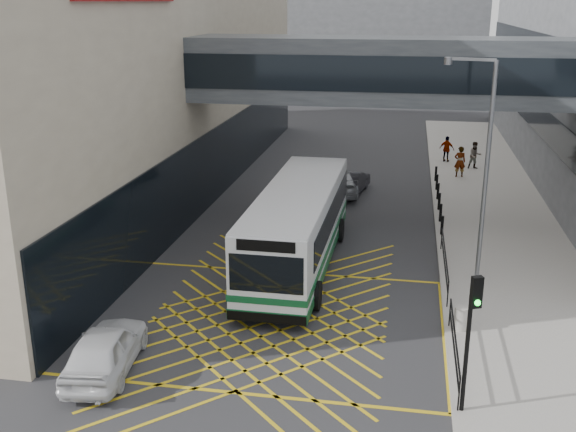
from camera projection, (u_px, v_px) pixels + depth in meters
The scene contains 18 objects.
ground at pixel (268, 322), 23.32m from camera, with size 120.00×120.00×0.00m, color #333335.
building_whsmith at pixel (19, 48), 38.91m from camera, with size 24.17×42.00×16.00m.
building_far at pixel (357, 16), 77.15m from camera, with size 28.00×16.00×18.00m, color slate.
skybridge at pixel (380, 70), 31.78m from camera, with size 20.00×4.10×3.00m.
pavement at pixel (491, 208), 35.84m from camera, with size 6.00×54.00×0.16m, color #A9A49B.
box_junction at pixel (268, 322), 23.32m from camera, with size 12.00×9.00×0.01m.
bus at pixel (298, 225), 27.73m from camera, with size 3.12×12.05×3.37m.
car_white at pixel (105, 349), 20.04m from camera, with size 1.89×4.61×1.47m, color silver.
car_dark at pixel (351, 182), 38.78m from camera, with size 1.65×4.21×1.32m, color black.
car_silver at pixel (337, 180), 38.73m from camera, with size 2.09×4.94×1.54m, color gray.
traffic_light at pixel (471, 325), 17.16m from camera, with size 0.32×0.47×3.95m.
street_lamp at pixel (482, 160), 24.84m from camera, with size 1.93×0.67×8.52m.
litter_bin at pixel (461, 318), 22.34m from camera, with size 0.47×0.47×0.81m, color #ADA89E.
kerb_railings at pixel (449, 291), 23.68m from camera, with size 0.05×12.54×1.00m.
bollards at pixel (439, 196), 36.14m from camera, with size 0.14×10.14×0.90m.
pedestrian_a at pixel (460, 162), 41.67m from camera, with size 0.76×0.54×1.91m, color gray.
pedestrian_b at pixel (475, 156), 43.71m from camera, with size 0.85×0.50×1.75m, color gray.
pedestrian_c at pixel (447, 149), 45.61m from camera, with size 1.03×0.49×1.74m, color gray.
Camera 1 is at (4.44, -20.63, 10.61)m, focal length 42.00 mm.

